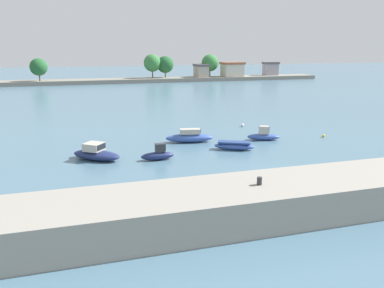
{
  "coord_description": "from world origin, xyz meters",
  "views": [
    {
      "loc": [
        -15.74,
        -26.33,
        10.55
      ],
      "look_at": [
        -4.85,
        10.53,
        0.71
      ],
      "focal_mm": 35.36,
      "sensor_mm": 36.0,
      "label": 1
    }
  ],
  "objects_px": {
    "moored_boat_0": "(96,154)",
    "moored_boat_2": "(190,137)",
    "moored_boat_4": "(264,135)",
    "mooring_buoy_1": "(242,125)",
    "moored_boat_3": "(234,146)",
    "mooring_bollard": "(259,181)",
    "mooring_buoy_0": "(323,136)",
    "moored_boat_1": "(158,155)"
  },
  "relations": [
    {
      "from": "moored_boat_0",
      "to": "moored_boat_2",
      "type": "bearing_deg",
      "value": 58.52
    },
    {
      "from": "moored_boat_4",
      "to": "mooring_buoy_1",
      "type": "relative_size",
      "value": 9.56
    },
    {
      "from": "moored_boat_2",
      "to": "moored_boat_3",
      "type": "bearing_deg",
      "value": -39.83
    },
    {
      "from": "mooring_bollard",
      "to": "mooring_buoy_0",
      "type": "height_order",
      "value": "mooring_bollard"
    },
    {
      "from": "mooring_buoy_0",
      "to": "moored_boat_2",
      "type": "bearing_deg",
      "value": 172.21
    },
    {
      "from": "moored_boat_4",
      "to": "mooring_buoy_1",
      "type": "xyz_separation_m",
      "value": [
        0.75,
        7.78,
        -0.32
      ]
    },
    {
      "from": "moored_boat_1",
      "to": "moored_boat_4",
      "type": "distance_m",
      "value": 14.23
    },
    {
      "from": "mooring_bollard",
      "to": "moored_boat_2",
      "type": "distance_m",
      "value": 20.54
    },
    {
      "from": "mooring_buoy_1",
      "to": "mooring_bollard",
      "type": "bearing_deg",
      "value": -111.93
    },
    {
      "from": "mooring_buoy_1",
      "to": "moored_boat_3",
      "type": "bearing_deg",
      "value": -117.95
    },
    {
      "from": "moored_boat_3",
      "to": "mooring_buoy_1",
      "type": "xyz_separation_m",
      "value": [
        5.74,
        10.82,
        -0.2
      ]
    },
    {
      "from": "moored_boat_3",
      "to": "mooring_buoy_0",
      "type": "relative_size",
      "value": 12.61
    },
    {
      "from": "mooring_buoy_1",
      "to": "mooring_buoy_0",
      "type": "bearing_deg",
      "value": -51.32
    },
    {
      "from": "moored_boat_0",
      "to": "mooring_buoy_0",
      "type": "height_order",
      "value": "moored_boat_0"
    },
    {
      "from": "moored_boat_3",
      "to": "mooring_buoy_0",
      "type": "height_order",
      "value": "moored_boat_3"
    },
    {
      "from": "moored_boat_4",
      "to": "mooring_buoy_1",
      "type": "bearing_deg",
      "value": 102.14
    },
    {
      "from": "moored_boat_0",
      "to": "mooring_buoy_1",
      "type": "distance_m",
      "value": 22.55
    },
    {
      "from": "moored_boat_0",
      "to": "mooring_buoy_1",
      "type": "xyz_separation_m",
      "value": [
        19.99,
        10.44,
        -0.38
      ]
    },
    {
      "from": "moored_boat_2",
      "to": "mooring_buoy_1",
      "type": "distance_m",
      "value": 11.33
    },
    {
      "from": "moored_boat_1",
      "to": "mooring_buoy_1",
      "type": "xyz_separation_m",
      "value": [
        14.27,
        12.23,
        -0.31
      ]
    },
    {
      "from": "mooring_buoy_0",
      "to": "moored_boat_4",
      "type": "bearing_deg",
      "value": 174.17
    },
    {
      "from": "moored_boat_3",
      "to": "mooring_buoy_1",
      "type": "height_order",
      "value": "moored_boat_3"
    },
    {
      "from": "mooring_bollard",
      "to": "moored_boat_4",
      "type": "xyz_separation_m",
      "value": [
        10.01,
        18.96,
        -1.99
      ]
    },
    {
      "from": "mooring_buoy_0",
      "to": "mooring_buoy_1",
      "type": "height_order",
      "value": "mooring_buoy_1"
    },
    {
      "from": "moored_boat_1",
      "to": "moored_boat_0",
      "type": "bearing_deg",
      "value": 162.85
    },
    {
      "from": "moored_boat_4",
      "to": "mooring_buoy_0",
      "type": "xyz_separation_m",
      "value": [
        7.61,
        -0.78,
        -0.36
      ]
    },
    {
      "from": "mooring_bollard",
      "to": "mooring_buoy_0",
      "type": "relative_size",
      "value": 1.41
    },
    {
      "from": "moored_boat_0",
      "to": "moored_boat_1",
      "type": "xyz_separation_m",
      "value": [
        5.72,
        -1.79,
        -0.07
      ]
    },
    {
      "from": "moored_boat_1",
      "to": "mooring_buoy_1",
      "type": "bearing_deg",
      "value": 40.84
    },
    {
      "from": "mooring_bollard",
      "to": "moored_boat_1",
      "type": "xyz_separation_m",
      "value": [
        -3.51,
        14.51,
        -2.0
      ]
    },
    {
      "from": "moored_boat_1",
      "to": "mooring_buoy_0",
      "type": "xyz_separation_m",
      "value": [
        21.13,
        3.67,
        -0.35
      ]
    },
    {
      "from": "moored_boat_1",
      "to": "mooring_buoy_0",
      "type": "bearing_deg",
      "value": 10.1
    },
    {
      "from": "mooring_bollard",
      "to": "mooring_buoy_0",
      "type": "distance_m",
      "value": 25.43
    },
    {
      "from": "moored_boat_0",
      "to": "mooring_buoy_1",
      "type": "bearing_deg",
      "value": 64.96
    },
    {
      "from": "moored_boat_4",
      "to": "moored_boat_0",
      "type": "bearing_deg",
      "value": -154.47
    },
    {
      "from": "mooring_bollard",
      "to": "moored_boat_0",
      "type": "bearing_deg",
      "value": 119.49
    },
    {
      "from": "mooring_bollard",
      "to": "moored_boat_4",
      "type": "relative_size",
      "value": 0.12
    },
    {
      "from": "moored_boat_1",
      "to": "moored_boat_2",
      "type": "xyz_separation_m",
      "value": [
        4.89,
        5.89,
        0.07
      ]
    },
    {
      "from": "moored_boat_1",
      "to": "moored_boat_4",
      "type": "bearing_deg",
      "value": 18.46
    },
    {
      "from": "moored_boat_0",
      "to": "moored_boat_3",
      "type": "relative_size",
      "value": 1.2
    },
    {
      "from": "moored_boat_0",
      "to": "moored_boat_2",
      "type": "distance_m",
      "value": 11.37
    },
    {
      "from": "mooring_bollard",
      "to": "mooring_buoy_0",
      "type": "xyz_separation_m",
      "value": [
        17.62,
        18.18,
        -2.35
      ]
    }
  ]
}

